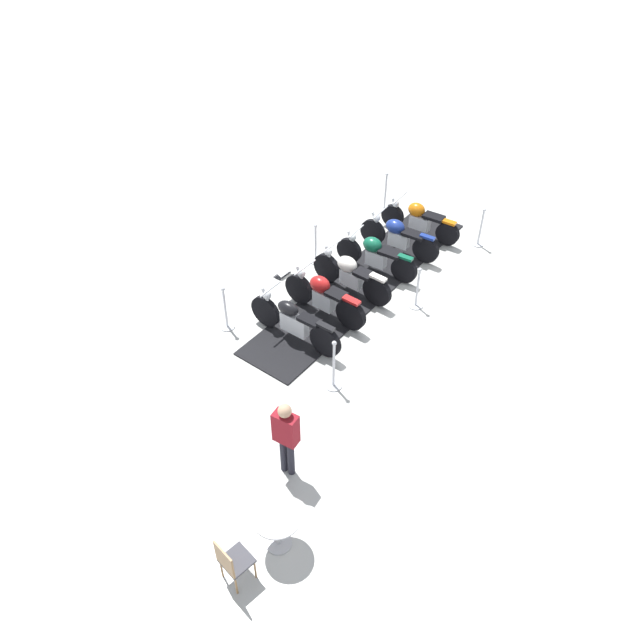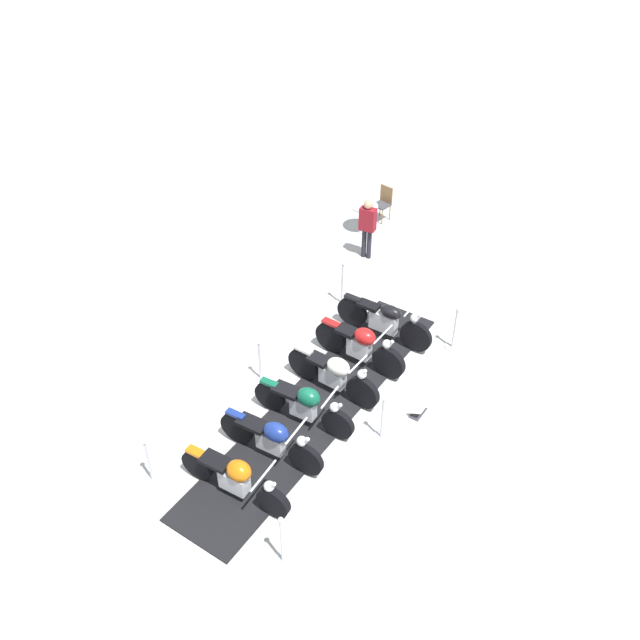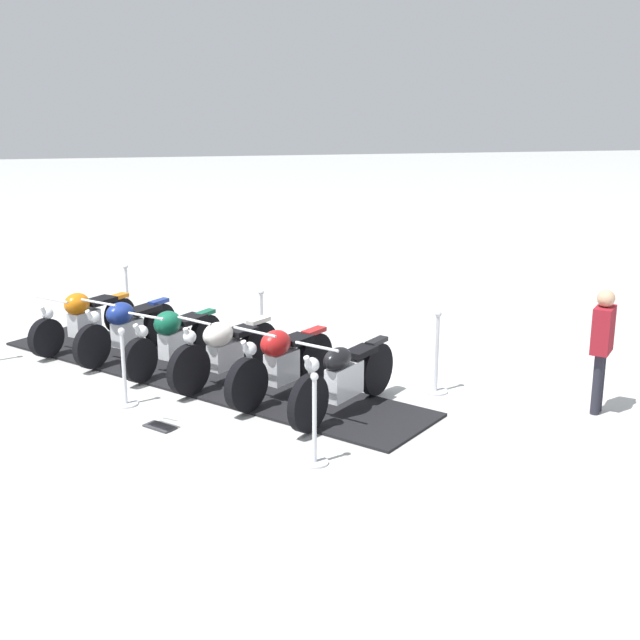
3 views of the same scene
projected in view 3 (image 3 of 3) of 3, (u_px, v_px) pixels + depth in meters
The scene contains 15 objects.
ground_plane at pixel (200, 376), 12.23m from camera, with size 80.00×80.00×0.00m, color silver.
display_platform at pixel (200, 375), 12.22m from camera, with size 7.22×1.43×0.04m, color black.
motorcycle_copper at pixel (83, 318), 13.49m from camera, with size 1.68×1.55×0.89m.
motorcycle_navy at pixel (126, 326), 12.92m from camera, with size 1.64×1.50×0.97m.
motorcycle_forest at pixel (173, 337), 12.35m from camera, with size 1.65×1.49×0.93m.
motorcycle_cream at pixel (224, 349), 11.78m from camera, with size 1.50×1.65×1.02m.
motorcycle_maroon at pixel (280, 361), 11.22m from camera, with size 1.53×1.64×1.03m.
motorcycle_black at pixel (343, 377), 10.65m from camera, with size 1.67×1.69×1.04m.
stanchion_right_mid at pixel (124, 380), 11.04m from camera, with size 0.32×0.32×1.06m.
stanchion_left_front at pixel (128, 301), 14.95m from camera, with size 0.28×0.28×1.04m.
stanchion_right_rear at pixel (314, 434), 9.31m from camera, with size 0.31×0.31×1.07m.
stanchion_left_rear at pixel (436, 367), 11.50m from camera, with size 0.34×0.34×1.15m.
stanchion_left_mid at pixel (262, 334), 13.24m from camera, with size 0.35×0.35×1.02m.
info_placard at pixel (159, 422), 10.36m from camera, with size 0.45×0.45×0.22m.
bystander_person at pixel (602, 340), 10.63m from camera, with size 0.45×0.42×1.62m.
Camera 3 is at (-11.69, 0.39, 4.04)m, focal length 47.60 mm.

